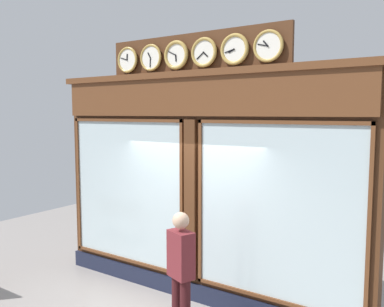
{
  "coord_description": "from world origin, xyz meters",
  "views": [
    {
      "loc": [
        -3.49,
        5.17,
        2.96
      ],
      "look_at": [
        0.0,
        0.0,
        2.35
      ],
      "focal_mm": 37.95,
      "sensor_mm": 36.0,
      "label": 1
    }
  ],
  "objects": [
    {
      "name": "shop_facade",
      "position": [
        -0.0,
        -0.12,
        1.86
      ],
      "size": [
        5.54,
        0.42,
        4.17
      ],
      "color": "#4C2B16",
      "rests_on": "ground_plane"
    },
    {
      "name": "pedestrian",
      "position": [
        -0.49,
        0.99,
        0.93
      ],
      "size": [
        0.42,
        0.33,
        1.69
      ],
      "color": "#3A1316",
      "rests_on": "ground_plane"
    }
  ]
}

